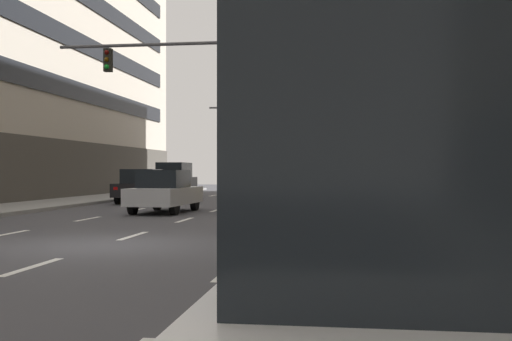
# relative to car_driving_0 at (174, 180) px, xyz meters

# --- Properties ---
(ground_plane) EXTENTS (120.00, 120.00, 0.00)m
(ground_plane) POSITION_rel_car_driving_0_xyz_m (5.04, -23.89, -1.05)
(ground_plane) COLOR #424247
(lane_stripe_l1_s4) EXTENTS (0.16, 2.00, 0.01)m
(lane_stripe_l1_s4) POSITION_rel_car_driving_0_xyz_m (1.72, -21.89, -1.05)
(lane_stripe_l1_s4) COLOR silver
(lane_stripe_l1_s4) RESTS_ON ground
(lane_stripe_l1_s5) EXTENTS (0.16, 2.00, 0.01)m
(lane_stripe_l1_s5) POSITION_rel_car_driving_0_xyz_m (1.72, -16.89, -1.05)
(lane_stripe_l1_s5) COLOR silver
(lane_stripe_l1_s5) RESTS_ON ground
(lane_stripe_l1_s6) EXTENTS (0.16, 2.00, 0.01)m
(lane_stripe_l1_s6) POSITION_rel_car_driving_0_xyz_m (1.72, -11.89, -1.05)
(lane_stripe_l1_s6) COLOR silver
(lane_stripe_l1_s6) RESTS_ON ground
(lane_stripe_l1_s7) EXTENTS (0.16, 2.00, 0.01)m
(lane_stripe_l1_s7) POSITION_rel_car_driving_0_xyz_m (1.72, -6.89, -1.05)
(lane_stripe_l1_s7) COLOR silver
(lane_stripe_l1_s7) RESTS_ON ground
(lane_stripe_l1_s8) EXTENTS (0.16, 2.00, 0.01)m
(lane_stripe_l1_s8) POSITION_rel_car_driving_0_xyz_m (1.72, -1.89, -1.05)
(lane_stripe_l1_s8) COLOR silver
(lane_stripe_l1_s8) RESTS_ON ground
(lane_stripe_l1_s9) EXTENTS (0.16, 2.00, 0.01)m
(lane_stripe_l1_s9) POSITION_rel_car_driving_0_xyz_m (1.72, 3.11, -1.05)
(lane_stripe_l1_s9) COLOR silver
(lane_stripe_l1_s9) RESTS_ON ground
(lane_stripe_l1_s10) EXTENTS (0.16, 2.00, 0.01)m
(lane_stripe_l1_s10) POSITION_rel_car_driving_0_xyz_m (1.72, 8.11, -1.05)
(lane_stripe_l1_s10) COLOR silver
(lane_stripe_l1_s10) RESTS_ON ground
(lane_stripe_l2_s3) EXTENTS (0.16, 2.00, 0.01)m
(lane_stripe_l2_s3) POSITION_rel_car_driving_0_xyz_m (5.04, -26.89, -1.05)
(lane_stripe_l2_s3) COLOR silver
(lane_stripe_l2_s3) RESTS_ON ground
(lane_stripe_l2_s4) EXTENTS (0.16, 2.00, 0.01)m
(lane_stripe_l2_s4) POSITION_rel_car_driving_0_xyz_m (5.04, -21.89, -1.05)
(lane_stripe_l2_s4) COLOR silver
(lane_stripe_l2_s4) RESTS_ON ground
(lane_stripe_l2_s5) EXTENTS (0.16, 2.00, 0.01)m
(lane_stripe_l2_s5) POSITION_rel_car_driving_0_xyz_m (5.04, -16.89, -1.05)
(lane_stripe_l2_s5) COLOR silver
(lane_stripe_l2_s5) RESTS_ON ground
(lane_stripe_l2_s6) EXTENTS (0.16, 2.00, 0.01)m
(lane_stripe_l2_s6) POSITION_rel_car_driving_0_xyz_m (5.04, -11.89, -1.05)
(lane_stripe_l2_s6) COLOR silver
(lane_stripe_l2_s6) RESTS_ON ground
(lane_stripe_l2_s7) EXTENTS (0.16, 2.00, 0.01)m
(lane_stripe_l2_s7) POSITION_rel_car_driving_0_xyz_m (5.04, -6.89, -1.05)
(lane_stripe_l2_s7) COLOR silver
(lane_stripe_l2_s7) RESTS_ON ground
(lane_stripe_l2_s8) EXTENTS (0.16, 2.00, 0.01)m
(lane_stripe_l2_s8) POSITION_rel_car_driving_0_xyz_m (5.04, -1.89, -1.05)
(lane_stripe_l2_s8) COLOR silver
(lane_stripe_l2_s8) RESTS_ON ground
(lane_stripe_l2_s9) EXTENTS (0.16, 2.00, 0.01)m
(lane_stripe_l2_s9) POSITION_rel_car_driving_0_xyz_m (5.04, 3.11, -1.05)
(lane_stripe_l2_s9) COLOR silver
(lane_stripe_l2_s9) RESTS_ON ground
(lane_stripe_l2_s10) EXTENTS (0.16, 2.00, 0.01)m
(lane_stripe_l2_s10) POSITION_rel_car_driving_0_xyz_m (5.04, 8.11, -1.05)
(lane_stripe_l2_s10) COLOR silver
(lane_stripe_l2_s10) RESTS_ON ground
(lane_stripe_l3_s3) EXTENTS (0.16, 2.00, 0.01)m
(lane_stripe_l3_s3) POSITION_rel_car_driving_0_xyz_m (8.35, -26.89, -1.05)
(lane_stripe_l3_s3) COLOR silver
(lane_stripe_l3_s3) RESTS_ON ground
(lane_stripe_l3_s4) EXTENTS (0.16, 2.00, 0.01)m
(lane_stripe_l3_s4) POSITION_rel_car_driving_0_xyz_m (8.35, -21.89, -1.05)
(lane_stripe_l3_s4) COLOR silver
(lane_stripe_l3_s4) RESTS_ON ground
(lane_stripe_l3_s5) EXTENTS (0.16, 2.00, 0.01)m
(lane_stripe_l3_s5) POSITION_rel_car_driving_0_xyz_m (8.35, -16.89, -1.05)
(lane_stripe_l3_s5) COLOR silver
(lane_stripe_l3_s5) RESTS_ON ground
(lane_stripe_l3_s6) EXTENTS (0.16, 2.00, 0.01)m
(lane_stripe_l3_s6) POSITION_rel_car_driving_0_xyz_m (8.35, -11.89, -1.05)
(lane_stripe_l3_s6) COLOR silver
(lane_stripe_l3_s6) RESTS_ON ground
(lane_stripe_l3_s7) EXTENTS (0.16, 2.00, 0.01)m
(lane_stripe_l3_s7) POSITION_rel_car_driving_0_xyz_m (8.35, -6.89, -1.05)
(lane_stripe_l3_s7) COLOR silver
(lane_stripe_l3_s7) RESTS_ON ground
(lane_stripe_l3_s8) EXTENTS (0.16, 2.00, 0.01)m
(lane_stripe_l3_s8) POSITION_rel_car_driving_0_xyz_m (8.35, -1.89, -1.05)
(lane_stripe_l3_s8) COLOR silver
(lane_stripe_l3_s8) RESTS_ON ground
(lane_stripe_l3_s9) EXTENTS (0.16, 2.00, 0.01)m
(lane_stripe_l3_s9) POSITION_rel_car_driving_0_xyz_m (8.35, 3.11, -1.05)
(lane_stripe_l3_s9) COLOR silver
(lane_stripe_l3_s9) RESTS_ON ground
(lane_stripe_l3_s10) EXTENTS (0.16, 2.00, 0.01)m
(lane_stripe_l3_s10) POSITION_rel_car_driving_0_xyz_m (8.35, 8.11, -1.05)
(lane_stripe_l3_s10) COLOR silver
(lane_stripe_l3_s10) RESTS_ON ground
(car_driving_0) EXTENTS (1.84, 4.38, 2.12)m
(car_driving_0) POSITION_rel_car_driving_0_xyz_m (0.00, 0.00, 0.00)
(car_driving_0) COLOR black
(car_driving_0) RESTS_ON ground
(car_driving_1) EXTENTS (2.00, 4.45, 1.64)m
(car_driving_1) POSITION_rel_car_driving_0_xyz_m (3.36, -13.43, -0.25)
(car_driving_1) COLOR black
(car_driving_1) RESTS_ON ground
(taxi_driving_2) EXTENTS (1.80, 4.21, 1.74)m
(taxi_driving_2) POSITION_rel_car_driving_0_xyz_m (6.56, -1.17, -0.28)
(taxi_driving_2) COLOR black
(taxi_driving_2) RESTS_ON ground
(car_driving_3) EXTENTS (2.08, 4.60, 1.70)m
(car_driving_3) POSITION_rel_car_driving_0_xyz_m (0.12, -6.41, -0.22)
(car_driving_3) COLOR black
(car_driving_3) RESTS_ON ground
(car_parked_0) EXTENTS (1.80, 4.29, 2.07)m
(car_parked_0) POSITION_rel_car_driving_0_xyz_m (10.62, -33.74, -0.02)
(car_parked_0) COLOR black
(car_parked_0) RESTS_ON ground
(car_parked_1) EXTENTS (1.99, 4.61, 1.71)m
(car_parked_1) POSITION_rel_car_driving_0_xyz_m (10.62, -27.35, -0.21)
(car_parked_1) COLOR black
(car_parked_1) RESTS_ON ground
(car_parked_2) EXTENTS (1.96, 4.56, 2.20)m
(car_parked_2) POSITION_rel_car_driving_0_xyz_m (10.62, -21.71, 0.04)
(car_parked_2) COLOR black
(car_parked_2) RESTS_ON ground
(traffic_signal_0) EXTENTS (12.30, 0.35, 6.70)m
(traffic_signal_0) POSITION_rel_car_driving_0_xyz_m (8.16, -15.03, 3.78)
(traffic_signal_0) COLOR #4C4C51
(traffic_signal_0) RESTS_ON sidewalk_right
(traffic_signal_1) EXTENTS (11.15, 0.35, 6.29)m
(traffic_signal_1) POSITION_rel_car_driving_0_xyz_m (8.07, 5.33, 3.69)
(traffic_signal_1) COLOR #4C4C51
(traffic_signal_1) RESTS_ON sidewalk_right
(street_tree_1) EXTENTS (1.99, 1.98, 4.04)m
(street_tree_1) POSITION_rel_car_driving_0_xyz_m (13.10, -5.01, 1.19)
(street_tree_1) COLOR #4C3823
(street_tree_1) RESTS_ON sidewalk_right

